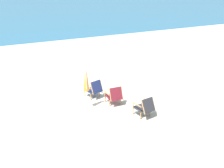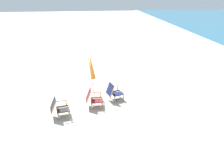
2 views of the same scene
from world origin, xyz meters
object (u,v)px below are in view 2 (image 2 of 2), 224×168
(beach_chair_mid_center, at_px, (114,91))
(umbrella_furled_orange, at_px, (91,67))
(beach_chair_front_left, at_px, (93,98))
(beach_chair_back_left, at_px, (58,107))

(beach_chair_mid_center, relative_size, umbrella_furled_orange, 0.39)
(beach_chair_front_left, height_order, beach_chair_back_left, beach_chair_front_left)
(beach_chair_front_left, xyz_separation_m, umbrella_furled_orange, (-1.15, 0.02, 0.96))
(beach_chair_front_left, xyz_separation_m, beach_chair_back_left, (0.61, -1.35, -0.00))
(beach_chair_back_left, distance_m, umbrella_furled_orange, 2.42)
(beach_chair_back_left, distance_m, beach_chair_mid_center, 2.54)
(beach_chair_front_left, bearing_deg, beach_chair_mid_center, 118.01)
(beach_chair_mid_center, height_order, umbrella_furled_orange, umbrella_furled_orange)
(beach_chair_front_left, height_order, umbrella_furled_orange, umbrella_furled_orange)
(umbrella_furled_orange, bearing_deg, beach_chair_back_left, -37.92)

